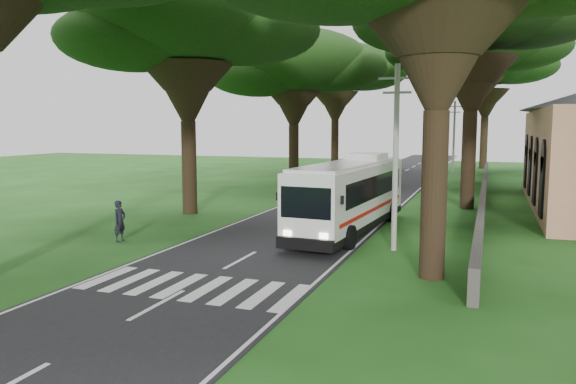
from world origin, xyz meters
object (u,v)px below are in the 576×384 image
(pole_near, at_px, (396,155))
(pole_far, at_px, (454,136))
(pole_mid, at_px, (438,141))
(pedestrian, at_px, (120,221))
(coach_bus, at_px, (351,194))
(distant_car_b, at_px, (382,164))
(distant_car_a, at_px, (385,171))

(pole_near, bearing_deg, pole_far, 90.00)
(pole_mid, height_order, pole_far, same)
(pedestrian, bearing_deg, coach_bus, -54.28)
(distant_car_b, distance_m, pedestrian, 46.49)
(pole_near, bearing_deg, pedestrian, -168.46)
(pole_near, distance_m, distant_car_a, 33.81)
(pole_mid, relative_size, coach_bus, 0.65)
(pole_near, relative_size, distant_car_b, 2.19)
(coach_bus, height_order, distant_car_b, coach_bus)
(pole_near, height_order, distant_car_a, pole_near)
(pole_far, bearing_deg, coach_bus, -94.39)
(coach_bus, bearing_deg, distant_car_a, 100.79)
(distant_car_b, height_order, pedestrian, pedestrian)
(pole_near, distance_m, pole_mid, 20.00)
(pole_mid, height_order, coach_bus, pole_mid)
(pole_far, xyz_separation_m, coach_bus, (-2.80, -36.46, -2.25))
(pole_mid, distance_m, pole_far, 20.00)
(pole_far, height_order, coach_bus, pole_far)
(distant_car_b, bearing_deg, pedestrian, -109.95)
(pole_mid, relative_size, distant_car_a, 2.00)
(coach_bus, relative_size, distant_car_b, 3.37)
(pole_near, height_order, coach_bus, pole_near)
(pole_mid, xyz_separation_m, pole_far, (0.00, 20.00, 0.00))
(distant_car_a, bearing_deg, distant_car_b, -78.33)
(pole_near, distance_m, coach_bus, 5.04)
(pole_mid, distance_m, coach_bus, 16.85)
(pole_near, height_order, pole_far, same)
(pole_mid, distance_m, pedestrian, 25.89)
(distant_car_a, bearing_deg, pole_near, 100.92)
(coach_bus, bearing_deg, pedestrian, -143.59)
(distant_car_a, distance_m, pedestrian, 36.08)
(pedestrian, bearing_deg, pole_near, -75.13)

